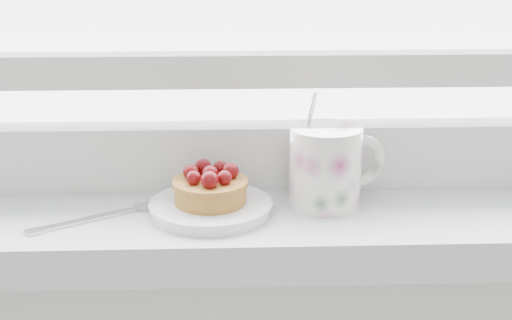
{
  "coord_description": "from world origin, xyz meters",
  "views": [
    {
      "loc": [
        -0.04,
        1.22,
        1.21
      ],
      "look_at": [
        -0.01,
        1.88,
        1.0
      ],
      "focal_mm": 50.0,
      "sensor_mm": 36.0,
      "label": 1
    }
  ],
  "objects_px": {
    "saucer": "(211,208)",
    "raspberry_tart": "(210,186)",
    "floral_mug": "(328,165)",
    "fork": "(108,215)"
  },
  "relations": [
    {
      "from": "raspberry_tart",
      "to": "saucer",
      "type": "bearing_deg",
      "value": -123.19
    },
    {
      "from": "saucer",
      "to": "fork",
      "type": "distance_m",
      "value": 0.1
    },
    {
      "from": "floral_mug",
      "to": "saucer",
      "type": "bearing_deg",
      "value": -170.79
    },
    {
      "from": "saucer",
      "to": "floral_mug",
      "type": "relative_size",
      "value": 1.04
    },
    {
      "from": "floral_mug",
      "to": "fork",
      "type": "bearing_deg",
      "value": -174.04
    },
    {
      "from": "saucer",
      "to": "raspberry_tart",
      "type": "relative_size",
      "value": 1.64
    },
    {
      "from": "saucer",
      "to": "floral_mug",
      "type": "bearing_deg",
      "value": 9.21
    },
    {
      "from": "floral_mug",
      "to": "fork",
      "type": "xyz_separation_m",
      "value": [
        -0.22,
        -0.02,
        -0.04
      ]
    },
    {
      "from": "saucer",
      "to": "fork",
      "type": "relative_size",
      "value": 0.82
    },
    {
      "from": "floral_mug",
      "to": "raspberry_tart",
      "type": "bearing_deg",
      "value": -170.87
    }
  ]
}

